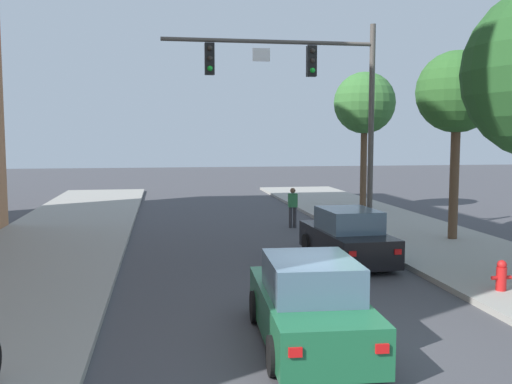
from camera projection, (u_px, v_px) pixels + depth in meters
ground_plane at (321, 346)px, 10.27m from camera, size 120.00×120.00×0.00m
traffic_signal_mast at (313, 89)px, 19.93m from camera, size 7.46×0.38×7.50m
car_lead_black at (347, 238)px, 17.11m from camera, size 1.99×4.31×1.60m
car_following_green at (309, 305)px, 10.26m from camera, size 1.99×4.31×1.60m
pedestrian_crossing_road at (293, 206)px, 23.45m from camera, size 0.36×0.22×1.64m
fire_hydrant at (501, 275)px, 13.36m from camera, size 0.48×0.24×0.72m
street_tree_second at (457, 93)px, 19.72m from camera, size 2.82×2.82×6.52m
street_tree_third at (365, 104)px, 28.05m from camera, size 3.01×3.01×6.72m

